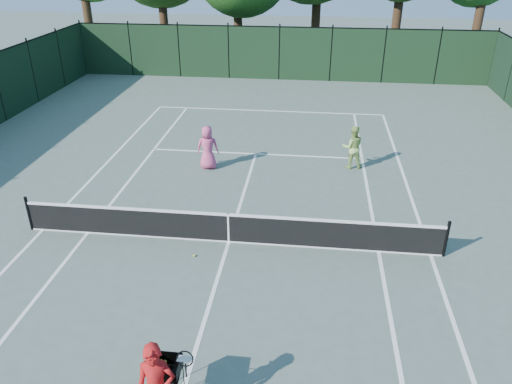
# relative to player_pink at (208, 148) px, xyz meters

# --- Properties ---
(ground) EXTENTS (90.00, 90.00, 0.00)m
(ground) POSITION_rel_player_pink_xyz_m (1.57, -4.87, -0.81)
(ground) COLOR #4D5E54
(ground) RESTS_ON ground
(sideline_doubles_left) EXTENTS (0.10, 23.77, 0.01)m
(sideline_doubles_left) POSITION_rel_player_pink_xyz_m (-3.91, -4.87, -0.80)
(sideline_doubles_left) COLOR white
(sideline_doubles_left) RESTS_ON ground
(sideline_doubles_right) EXTENTS (0.10, 23.77, 0.01)m
(sideline_doubles_right) POSITION_rel_player_pink_xyz_m (7.06, -4.87, -0.80)
(sideline_doubles_right) COLOR white
(sideline_doubles_right) RESTS_ON ground
(sideline_singles_left) EXTENTS (0.10, 23.77, 0.01)m
(sideline_singles_left) POSITION_rel_player_pink_xyz_m (-2.54, -4.87, -0.80)
(sideline_singles_left) COLOR white
(sideline_singles_left) RESTS_ON ground
(sideline_singles_right) EXTENTS (0.10, 23.77, 0.01)m
(sideline_singles_right) POSITION_rel_player_pink_xyz_m (5.69, -4.87, -0.80)
(sideline_singles_right) COLOR white
(sideline_singles_right) RESTS_ON ground
(baseline_far) EXTENTS (10.97, 0.10, 0.01)m
(baseline_far) POSITION_rel_player_pink_xyz_m (1.57, 7.01, -0.80)
(baseline_far) COLOR white
(baseline_far) RESTS_ON ground
(service_line_far) EXTENTS (8.23, 0.10, 0.01)m
(service_line_far) POSITION_rel_player_pink_xyz_m (1.57, 1.53, -0.80)
(service_line_far) COLOR white
(service_line_far) RESTS_ON ground
(center_service_line) EXTENTS (0.10, 12.80, 0.01)m
(center_service_line) POSITION_rel_player_pink_xyz_m (1.57, -4.87, -0.80)
(center_service_line) COLOR white
(center_service_line) RESTS_ON ground
(tennis_net) EXTENTS (11.69, 0.09, 1.06)m
(tennis_net) POSITION_rel_player_pink_xyz_m (1.57, -4.87, -0.33)
(tennis_net) COLOR black
(tennis_net) RESTS_ON ground
(fence_far) EXTENTS (24.00, 0.05, 3.00)m
(fence_far) POSITION_rel_player_pink_xyz_m (1.57, 13.13, 0.69)
(fence_far) COLOR black
(fence_far) RESTS_ON ground
(player_pink) EXTENTS (0.85, 0.61, 1.61)m
(player_pink) POSITION_rel_player_pink_xyz_m (0.00, 0.00, 0.00)
(player_pink) COLOR #D24A7C
(player_pink) RESTS_ON ground
(player_green) EXTENTS (0.85, 0.70, 1.60)m
(player_green) POSITION_rel_player_pink_xyz_m (5.21, 0.68, -0.01)
(player_green) COLOR #9FC160
(player_green) RESTS_ON ground
(ball_hopper) EXTENTS (0.51, 0.51, 0.92)m
(ball_hopper) POSITION_rel_player_pink_xyz_m (1.38, -10.23, -0.03)
(ball_hopper) COLOR black
(ball_hopper) RESTS_ON ground
(loose_ball_midcourt) EXTENTS (0.07, 0.07, 0.07)m
(loose_ball_midcourt) POSITION_rel_player_pink_xyz_m (0.78, -5.69, -0.77)
(loose_ball_midcourt) COLOR #CAD82C
(loose_ball_midcourt) RESTS_ON ground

